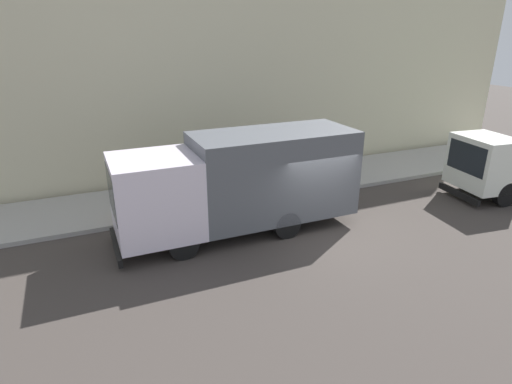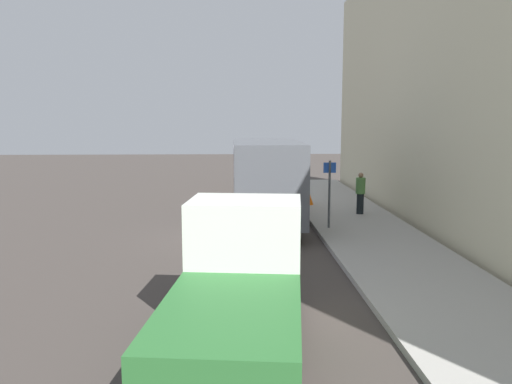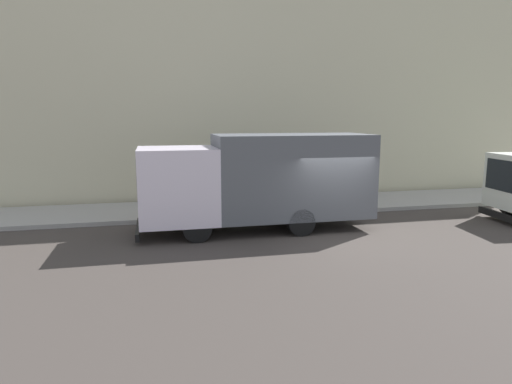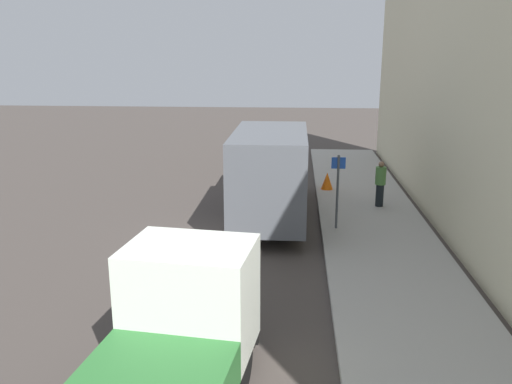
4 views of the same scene
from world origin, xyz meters
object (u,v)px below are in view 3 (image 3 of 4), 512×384
Objects in this scene: pedestrian_walking at (212,184)px; traffic_cone_orange at (154,207)px; large_utility_truck at (259,179)px; street_sign_post at (286,174)px.

pedestrian_walking is 2.39× the size of traffic_cone_orange.
pedestrian_walking is (3.92, 1.06, -0.70)m from large_utility_truck.
street_sign_post is (0.03, -5.02, 1.07)m from traffic_cone_orange.
large_utility_truck is 4.23m from traffic_cone_orange.
pedestrian_walking is 3.22m from street_sign_post.
pedestrian_walking reaches higher than traffic_cone_orange.
large_utility_truck is at bearing 143.86° from street_sign_post.
large_utility_truck is 4.12m from pedestrian_walking.
large_utility_truck reaches higher than pedestrian_walking.
traffic_cone_orange is (-1.78, 2.38, -0.53)m from pedestrian_walking.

